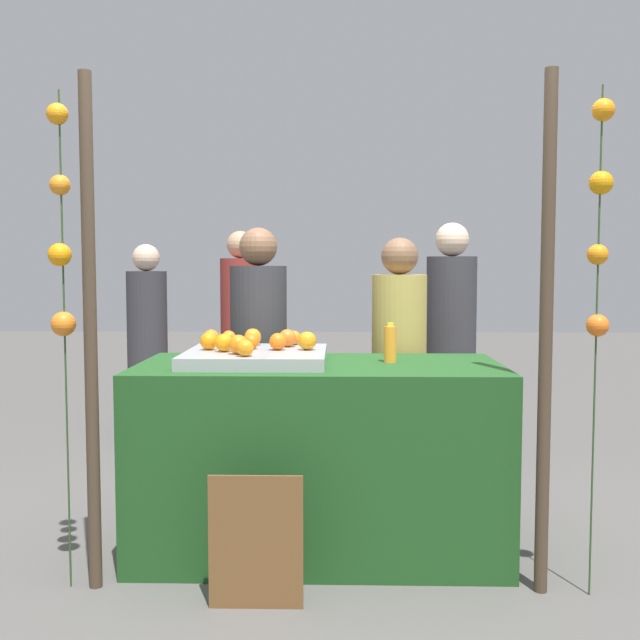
{
  "coord_description": "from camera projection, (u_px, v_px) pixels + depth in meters",
  "views": [
    {
      "loc": [
        0.09,
        -3.61,
        1.39
      ],
      "look_at": [
        0.0,
        0.15,
        1.12
      ],
      "focal_mm": 42.29,
      "sensor_mm": 36.0,
      "label": 1
    }
  ],
  "objects": [
    {
      "name": "orange_8",
      "position": [
        224.0,
        343.0,
        3.6
      ],
      "size": [
        0.09,
        0.09,
        0.09
      ],
      "primitive_type": "sphere",
      "color": "orange",
      "rests_on": "orange_tray"
    },
    {
      "name": "vendor_left",
      "position": [
        259.0,
        378.0,
        4.31
      ],
      "size": [
        0.32,
        0.32,
        1.6
      ],
      "color": "#333338",
      "rests_on": "ground_plane"
    },
    {
      "name": "orange_0",
      "position": [
        245.0,
        348.0,
        3.42
      ],
      "size": [
        0.08,
        0.08,
        0.08
      ],
      "primitive_type": "sphere",
      "color": "orange",
      "rests_on": "orange_tray"
    },
    {
      "name": "ground_plane",
      "position": [
        319.0,
        548.0,
        3.71
      ],
      "size": [
        24.0,
        24.0,
        0.0
      ],
      "primitive_type": "plane",
      "color": "#565451"
    },
    {
      "name": "orange_tray",
      "position": [
        256.0,
        357.0,
        3.66
      ],
      "size": [
        0.68,
        0.67,
        0.06
      ],
      "primitive_type": "cube",
      "color": "#9EA0A5",
      "rests_on": "stall_counter"
    },
    {
      "name": "orange_5",
      "position": [
        287.0,
        338.0,
        3.82
      ],
      "size": [
        0.09,
        0.09,
        0.09
      ],
      "primitive_type": "sphere",
      "color": "orange",
      "rests_on": "orange_tray"
    },
    {
      "name": "orange_7",
      "position": [
        229.0,
        338.0,
        3.93
      ],
      "size": [
        0.07,
        0.07,
        0.07
      ],
      "primitive_type": "sphere",
      "color": "orange",
      "rests_on": "orange_tray"
    },
    {
      "name": "chalkboard_sign",
      "position": [
        256.0,
        543.0,
        3.04
      ],
      "size": [
        0.38,
        0.03,
        0.56
      ],
      "color": "brown",
      "rests_on": "ground_plane"
    },
    {
      "name": "crowd_person_1",
      "position": [
        148.0,
        351.0,
        5.89
      ],
      "size": [
        0.31,
        0.31,
        1.55
      ],
      "color": "#333338",
      "rests_on": "ground_plane"
    },
    {
      "name": "orange_10",
      "position": [
        251.0,
        342.0,
        3.72
      ],
      "size": [
        0.08,
        0.08,
        0.08
      ],
      "primitive_type": "sphere",
      "color": "orange",
      "rests_on": "orange_tray"
    },
    {
      "name": "canopy_post_left",
      "position": [
        90.0,
        335.0,
        3.18
      ],
      "size": [
        0.06,
        0.06,
        2.19
      ],
      "primitive_type": "cylinder",
      "color": "#473828",
      "rests_on": "ground_plane"
    },
    {
      "name": "orange_11",
      "position": [
        278.0,
        342.0,
        3.67
      ],
      "size": [
        0.08,
        0.08,
        0.08
      ],
      "primitive_type": "sphere",
      "color": "orange",
      "rests_on": "orange_tray"
    },
    {
      "name": "orange_9",
      "position": [
        253.0,
        337.0,
        3.9
      ],
      "size": [
        0.09,
        0.09,
        0.09
      ],
      "primitive_type": "sphere",
      "color": "orange",
      "rests_on": "orange_tray"
    },
    {
      "name": "orange_1",
      "position": [
        211.0,
        337.0,
        3.89
      ],
      "size": [
        0.08,
        0.08,
        0.08
      ],
      "primitive_type": "sphere",
      "color": "orange",
      "rests_on": "orange_tray"
    },
    {
      "name": "juice_bottle",
      "position": [
        390.0,
        344.0,
        3.68
      ],
      "size": [
        0.06,
        0.06,
        0.19
      ],
      "color": "orange",
      "rests_on": "stall_counter"
    },
    {
      "name": "vendor_right",
      "position": [
        399.0,
        383.0,
        4.29
      ],
      "size": [
        0.31,
        0.31,
        1.54
      ],
      "color": "tan",
      "rests_on": "ground_plane"
    },
    {
      "name": "orange_4",
      "position": [
        294.0,
        338.0,
        3.92
      ],
      "size": [
        0.07,
        0.07,
        0.07
      ],
      "primitive_type": "sphere",
      "color": "orange",
      "rests_on": "orange_tray"
    },
    {
      "name": "garland_strand_left",
      "position": [
        61.0,
        239.0,
        3.15
      ],
      "size": [
        0.11,
        0.11,
        2.12
      ],
      "color": "#2D4C23",
      "rests_on": "ground_plane"
    },
    {
      "name": "orange_3",
      "position": [
        209.0,
        341.0,
        3.68
      ],
      "size": [
        0.09,
        0.09,
        0.09
      ],
      "primitive_type": "sphere",
      "color": "orange",
      "rests_on": "orange_tray"
    },
    {
      "name": "stall_counter",
      "position": [
        319.0,
        457.0,
        3.67
      ],
      "size": [
        1.75,
        0.86,
        0.92
      ],
      "primitive_type": "cube",
      "color": "#1E4C1E",
      "rests_on": "ground_plane"
    },
    {
      "name": "canopy_post_right",
      "position": [
        546.0,
        336.0,
        3.14
      ],
      "size": [
        0.06,
        0.06,
        2.19
      ],
      "primitive_type": "cylinder",
      "color": "#473828",
      "rests_on": "ground_plane"
    },
    {
      "name": "crowd_person_0",
      "position": [
        451.0,
        356.0,
        5.08
      ],
      "size": [
        0.34,
        0.34,
        1.67
      ],
      "color": "#333338",
      "rests_on": "ground_plane"
    },
    {
      "name": "crowd_person_2",
      "position": [
        241.0,
        339.0,
        6.22
      ],
      "size": [
        0.33,
        0.33,
        1.67
      ],
      "color": "maroon",
      "rests_on": "ground_plane"
    },
    {
      "name": "orange_6",
      "position": [
        238.0,
        344.0,
        3.51
      ],
      "size": [
        0.09,
        0.09,
        0.09
      ],
      "primitive_type": "sphere",
      "color": "orange",
      "rests_on": "orange_tray"
    },
    {
      "name": "orange_2",
      "position": [
        307.0,
        341.0,
        3.68
      ],
      "size": [
        0.09,
        0.09,
        0.09
      ],
      "primitive_type": "sphere",
      "color": "orange",
      "rests_on": "orange_tray"
    },
    {
      "name": "garland_strand_right",
      "position": [
        600.0,
        221.0,
        3.07
      ],
      "size": [
        0.1,
        0.1,
        2.12
      ],
      "color": "#2D4C23",
      "rests_on": "ground_plane"
    }
  ]
}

